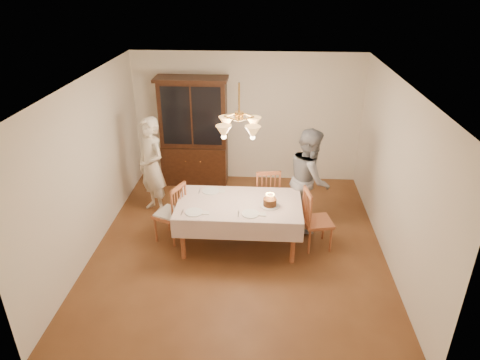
# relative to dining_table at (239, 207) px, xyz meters

# --- Properties ---
(ground) EXTENTS (5.00, 5.00, 0.00)m
(ground) POSITION_rel_dining_table_xyz_m (0.00, 0.00, -0.68)
(ground) COLOR #5B331A
(ground) RESTS_ON ground
(room_shell) EXTENTS (5.00, 5.00, 5.00)m
(room_shell) POSITION_rel_dining_table_xyz_m (0.00, 0.00, 0.90)
(room_shell) COLOR white
(room_shell) RESTS_ON ground
(dining_table) EXTENTS (1.90, 1.10, 0.76)m
(dining_table) POSITION_rel_dining_table_xyz_m (0.00, 0.00, 0.00)
(dining_table) COLOR brown
(dining_table) RESTS_ON ground
(china_hutch) EXTENTS (1.38, 0.54, 2.16)m
(china_hutch) POSITION_rel_dining_table_xyz_m (-1.05, 2.25, 0.36)
(china_hutch) COLOR black
(china_hutch) RESTS_ON ground
(chair_far_side) EXTENTS (0.51, 0.49, 1.00)m
(chair_far_side) POSITION_rel_dining_table_xyz_m (0.41, 0.81, -0.24)
(chair_far_side) COLOR brown
(chair_far_side) RESTS_ON ground
(chair_left_end) EXTENTS (0.56, 0.57, 1.00)m
(chair_left_end) POSITION_rel_dining_table_xyz_m (-1.11, 0.10, -0.23)
(chair_left_end) COLOR brown
(chair_left_end) RESTS_ON ground
(chair_right_end) EXTENTS (0.50, 0.52, 1.00)m
(chair_right_end) POSITION_rel_dining_table_xyz_m (1.21, 0.03, -0.24)
(chair_right_end) COLOR brown
(chair_right_end) RESTS_ON ground
(elderly_woman) EXTENTS (0.75, 0.75, 1.76)m
(elderly_woman) POSITION_rel_dining_table_xyz_m (-1.59, 0.99, 0.20)
(elderly_woman) COLOR white
(elderly_woman) RESTS_ON ground
(adult_in_grey) EXTENTS (0.66, 0.84, 1.73)m
(adult_in_grey) POSITION_rel_dining_table_xyz_m (1.11, 0.69, 0.18)
(adult_in_grey) COLOR slate
(adult_in_grey) RESTS_ON ground
(birthday_cake) EXTENTS (0.30, 0.30, 0.20)m
(birthday_cake) POSITION_rel_dining_table_xyz_m (0.47, -0.06, 0.13)
(birthday_cake) COLOR white
(birthday_cake) RESTS_ON dining_table
(place_setting_near_left) EXTENTS (0.41, 0.26, 0.02)m
(place_setting_near_left) POSITION_rel_dining_table_xyz_m (-0.63, -0.34, 0.08)
(place_setting_near_left) COLOR white
(place_setting_near_left) RESTS_ON dining_table
(place_setting_near_right) EXTENTS (0.41, 0.26, 0.02)m
(place_setting_near_right) POSITION_rel_dining_table_xyz_m (0.20, -0.33, 0.08)
(place_setting_near_right) COLOR white
(place_setting_near_right) RESTS_ON dining_table
(place_setting_far_left) EXTENTS (0.42, 0.27, 0.02)m
(place_setting_far_left) POSITION_rel_dining_table_xyz_m (-0.47, 0.35, 0.08)
(place_setting_far_left) COLOR white
(place_setting_far_left) RESTS_ON dining_table
(chandelier) EXTENTS (0.62, 0.62, 0.73)m
(chandelier) POSITION_rel_dining_table_xyz_m (-0.00, -0.00, 1.29)
(chandelier) COLOR #BF8C3F
(chandelier) RESTS_ON ground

